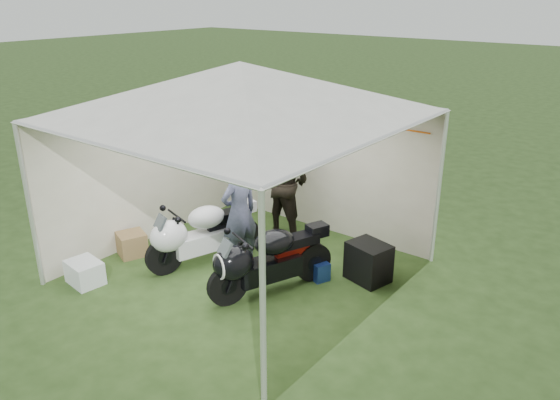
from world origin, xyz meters
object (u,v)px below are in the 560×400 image
(paddock_stand, at_px, (317,269))
(person_dark_jacket, at_px, (286,182))
(canopy_tent, at_px, (242,95))
(equipment_box, at_px, (368,262))
(crate_0, at_px, (85,272))
(motorcycle_white, at_px, (198,233))
(motorcycle_black, at_px, (265,259))
(crate_1, at_px, (132,244))
(person_blue_jacket, at_px, (239,213))

(paddock_stand, height_order, person_dark_jacket, person_dark_jacket)
(canopy_tent, distance_m, equipment_box, 2.89)
(equipment_box, height_order, crate_0, equipment_box)
(canopy_tent, xyz_separation_m, motorcycle_white, (-0.70, -0.26, -2.07))
(motorcycle_black, relative_size, crate_0, 3.60)
(crate_0, relative_size, crate_1, 1.24)
(crate_0, bearing_deg, canopy_tent, 46.59)
(person_dark_jacket, bearing_deg, motorcycle_black, 117.78)
(motorcycle_black, height_order, paddock_stand, motorcycle_black)
(motorcycle_white, xyz_separation_m, crate_0, (-0.85, -1.38, -0.35))
(motorcycle_black, bearing_deg, crate_1, -149.56)
(person_dark_jacket, relative_size, crate_0, 3.64)
(paddock_stand, distance_m, person_dark_jacket, 1.81)
(paddock_stand, relative_size, crate_0, 0.72)
(equipment_box, bearing_deg, paddock_stand, -146.89)
(motorcycle_white, bearing_deg, equipment_box, 44.44)
(crate_0, bearing_deg, person_dark_jacket, 69.50)
(crate_0, bearing_deg, crate_1, 101.55)
(person_dark_jacket, relative_size, equipment_box, 3.24)
(person_dark_jacket, height_order, equipment_box, person_dark_jacket)
(paddock_stand, distance_m, equipment_box, 0.73)
(canopy_tent, height_order, crate_0, canopy_tent)
(motorcycle_black, height_order, person_blue_jacket, person_blue_jacket)
(motorcycle_black, height_order, person_dark_jacket, person_dark_jacket)
(person_dark_jacket, height_order, crate_0, person_dark_jacket)
(person_dark_jacket, distance_m, equipment_box, 2.10)
(person_blue_jacket, distance_m, equipment_box, 1.97)
(motorcycle_black, distance_m, person_dark_jacket, 2.07)
(motorcycle_white, height_order, person_dark_jacket, person_dark_jacket)
(paddock_stand, bearing_deg, person_blue_jacket, -162.96)
(person_dark_jacket, bearing_deg, equipment_box, 161.03)
(canopy_tent, relative_size, crate_1, 14.19)
(canopy_tent, height_order, person_blue_jacket, canopy_tent)
(motorcycle_white, xyz_separation_m, motorcycle_black, (1.31, -0.06, 0.00))
(crate_1, bearing_deg, canopy_tent, 21.15)
(canopy_tent, distance_m, paddock_stand, 2.65)
(paddock_stand, distance_m, person_blue_jacket, 1.38)
(person_blue_jacket, bearing_deg, motorcycle_white, -39.37)
(crate_0, distance_m, crate_1, 0.98)
(motorcycle_white, bearing_deg, paddock_stand, 41.88)
(paddock_stand, relative_size, crate_1, 0.89)
(motorcycle_black, distance_m, crate_0, 2.56)
(crate_0, bearing_deg, motorcycle_white, 58.45)
(canopy_tent, relative_size, person_dark_jacket, 3.15)
(motorcycle_white, xyz_separation_m, crate_1, (-1.05, -0.42, -0.33))
(motorcycle_white, xyz_separation_m, paddock_stand, (1.63, 0.73, -0.38))
(person_dark_jacket, bearing_deg, paddock_stand, 141.46)
(canopy_tent, distance_m, motorcycle_black, 2.17)
(motorcycle_black, xyz_separation_m, crate_1, (-2.36, -0.36, -0.33))
(crate_1, bearing_deg, crate_0, -78.45)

